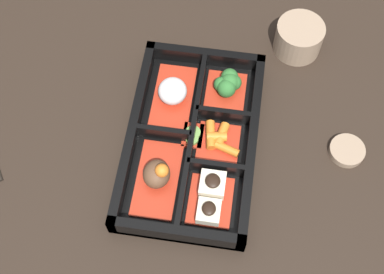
# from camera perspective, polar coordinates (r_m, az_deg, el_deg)

# --- Properties ---
(ground_plane) EXTENTS (3.00, 3.00, 0.00)m
(ground_plane) POSITION_cam_1_polar(r_m,az_deg,el_deg) (0.86, 0.00, -0.77)
(ground_plane) COLOR black
(bento_base) EXTENTS (0.33, 0.20, 0.01)m
(bento_base) POSITION_cam_1_polar(r_m,az_deg,el_deg) (0.85, 0.00, -0.62)
(bento_base) COLOR black
(bento_base) RESTS_ON ground_plane
(bento_rim) EXTENTS (0.33, 0.20, 0.04)m
(bento_rim) POSITION_cam_1_polar(r_m,az_deg,el_deg) (0.84, 0.10, -0.18)
(bento_rim) COLOR black
(bento_rim) RESTS_ON ground_plane
(bowl_stew) EXTENTS (0.13, 0.06, 0.05)m
(bowl_stew) POSITION_cam_1_polar(r_m,az_deg,el_deg) (0.81, -3.73, -4.14)
(bowl_stew) COLOR #B22D19
(bowl_stew) RESTS_ON bento_base
(bowl_rice) EXTENTS (0.13, 0.06, 0.04)m
(bowl_rice) POSITION_cam_1_polar(r_m,az_deg,el_deg) (0.87, -2.08, 4.68)
(bowl_rice) COLOR #B22D19
(bowl_rice) RESTS_ON bento_base
(bowl_tofu) EXTENTS (0.08, 0.07, 0.03)m
(bowl_tofu) POSITION_cam_1_polar(r_m,az_deg,el_deg) (0.80, 2.01, -6.41)
(bowl_tofu) COLOR #B22D19
(bowl_tofu) RESTS_ON bento_base
(bowl_carrots) EXTENTS (0.07, 0.07, 0.02)m
(bowl_carrots) POSITION_cam_1_polar(r_m,az_deg,el_deg) (0.84, 2.82, -0.37)
(bowl_carrots) COLOR #B22D19
(bowl_carrots) RESTS_ON bento_base
(bowl_greens) EXTENTS (0.08, 0.07, 0.04)m
(bowl_greens) POSITION_cam_1_polar(r_m,az_deg,el_deg) (0.89, 3.84, 5.58)
(bowl_greens) COLOR #B22D19
(bowl_greens) RESTS_ON bento_base
(bowl_pickles) EXTENTS (0.04, 0.03, 0.01)m
(bowl_pickles) POSITION_cam_1_polar(r_m,az_deg,el_deg) (0.85, 0.03, 0.19)
(bowl_pickles) COLOR #B22D19
(bowl_pickles) RESTS_ON bento_base
(tea_cup) EXTENTS (0.08, 0.08, 0.06)m
(tea_cup) POSITION_cam_1_polar(r_m,az_deg,el_deg) (0.95, 11.33, 10.39)
(tea_cup) COLOR gray
(tea_cup) RESTS_ON ground_plane
(sauce_dish) EXTENTS (0.06, 0.06, 0.01)m
(sauce_dish) POSITION_cam_1_polar(r_m,az_deg,el_deg) (0.88, 16.20, -1.40)
(sauce_dish) COLOR gray
(sauce_dish) RESTS_ON ground_plane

